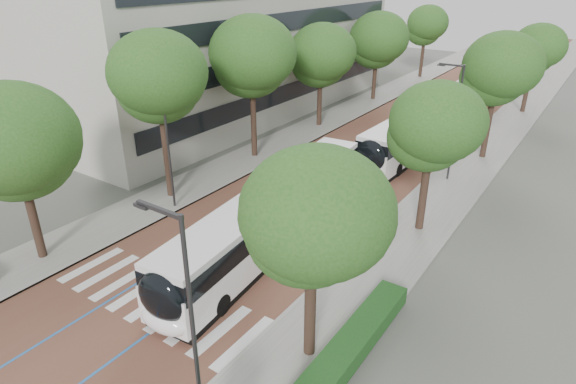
% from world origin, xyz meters
% --- Properties ---
extents(ground, '(160.00, 160.00, 0.00)m').
position_xyz_m(ground, '(0.00, 0.00, 0.00)').
color(ground, '#51544C').
rests_on(ground, ground).
extents(road, '(11.00, 140.00, 0.02)m').
position_xyz_m(road, '(0.00, 40.00, 0.01)').
color(road, brown).
rests_on(road, ground).
extents(sidewalk_left, '(4.00, 140.00, 0.12)m').
position_xyz_m(sidewalk_left, '(-7.50, 40.00, 0.06)').
color(sidewalk_left, gray).
rests_on(sidewalk_left, ground).
extents(sidewalk_right, '(4.00, 140.00, 0.12)m').
position_xyz_m(sidewalk_right, '(7.50, 40.00, 0.06)').
color(sidewalk_right, gray).
rests_on(sidewalk_right, ground).
extents(kerb_left, '(0.20, 140.00, 0.14)m').
position_xyz_m(kerb_left, '(-5.60, 40.00, 0.06)').
color(kerb_left, gray).
rests_on(kerb_left, ground).
extents(kerb_right, '(0.20, 140.00, 0.14)m').
position_xyz_m(kerb_right, '(5.60, 40.00, 0.06)').
color(kerb_right, gray).
rests_on(kerb_right, ground).
extents(zebra_crossing, '(10.55, 3.60, 0.01)m').
position_xyz_m(zebra_crossing, '(0.20, 1.00, 0.03)').
color(zebra_crossing, silver).
rests_on(zebra_crossing, ground).
extents(lane_line_left, '(0.12, 126.00, 0.01)m').
position_xyz_m(lane_line_left, '(-1.60, 40.00, 0.02)').
color(lane_line_left, '#2260AD').
rests_on(lane_line_left, road).
extents(lane_line_right, '(0.12, 126.00, 0.01)m').
position_xyz_m(lane_line_right, '(1.60, 40.00, 0.02)').
color(lane_line_right, '#2260AD').
rests_on(lane_line_right, road).
extents(office_building, '(18.11, 40.00, 14.00)m').
position_xyz_m(office_building, '(-19.47, 28.00, 7.00)').
color(office_building, '#9E9B92').
rests_on(office_building, ground).
extents(streetlight_near, '(1.82, 0.20, 8.00)m').
position_xyz_m(streetlight_near, '(6.62, -3.00, 4.82)').
color(streetlight_near, '#2E2E31').
rests_on(streetlight_near, sidewalk_right).
extents(streetlight_far, '(1.82, 0.20, 8.00)m').
position_xyz_m(streetlight_far, '(6.62, 22.00, 4.82)').
color(streetlight_far, '#2E2E31').
rests_on(streetlight_far, sidewalk_right).
extents(lamp_post_left, '(0.14, 0.14, 8.00)m').
position_xyz_m(lamp_post_left, '(-6.10, 8.00, 4.12)').
color(lamp_post_left, '#2E2E31').
rests_on(lamp_post_left, sidewalk_left).
extents(trees_left, '(6.43, 60.71, 10.28)m').
position_xyz_m(trees_left, '(-7.50, 23.80, 6.73)').
color(trees_left, black).
rests_on(trees_left, ground).
extents(trees_right, '(5.70, 47.22, 9.17)m').
position_xyz_m(trees_right, '(7.70, 22.24, 6.21)').
color(trees_right, black).
rests_on(trees_right, ground).
extents(lead_bus, '(4.27, 18.55, 3.20)m').
position_xyz_m(lead_bus, '(1.54, 7.85, 1.63)').
color(lead_bus, black).
rests_on(lead_bus, ground).
extents(bus_queued_0, '(2.90, 12.47, 3.20)m').
position_xyz_m(bus_queued_0, '(2.52, 23.89, 1.62)').
color(bus_queued_0, white).
rests_on(bus_queued_0, ground).
extents(bus_queued_1, '(2.73, 12.44, 3.20)m').
position_xyz_m(bus_queued_1, '(2.67, 36.61, 1.62)').
color(bus_queued_1, white).
rests_on(bus_queued_1, ground).
extents(bus_queued_2, '(3.28, 12.53, 3.20)m').
position_xyz_m(bus_queued_2, '(2.84, 50.01, 1.62)').
color(bus_queued_2, white).
rests_on(bus_queued_2, ground).
extents(bus_queued_3, '(3.24, 12.52, 3.20)m').
position_xyz_m(bus_queued_3, '(2.16, 63.19, 1.62)').
color(bus_queued_3, white).
rests_on(bus_queued_3, ground).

